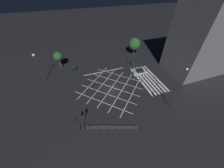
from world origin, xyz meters
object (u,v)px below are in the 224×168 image
(traffic_light_ne_main, at_px, (73,67))
(street_lamp_west, at_px, (193,55))
(traffic_light_sw_cross, at_px, (166,96))
(waiting_car, at_px, (139,72))
(street_lamp_far, at_px, (179,85))
(street_lamp_east, at_px, (36,61))
(traffic_light_nw_cross, at_px, (82,120))
(traffic_light_se_main, at_px, (132,60))
(traffic_light_median_south, at_px, (141,71))
(street_tree_far, at_px, (134,44))
(traffic_light_ne_cross, at_px, (70,68))
(street_tree_near, at_px, (58,57))
(traffic_light_nw_main, at_px, (77,121))

(traffic_light_ne_main, distance_m, street_lamp_west, 28.47)
(traffic_light_sw_cross, xyz_separation_m, waiting_car, (11.75, -0.97, -2.47))
(street_lamp_far, bearing_deg, waiting_car, 2.11)
(street_lamp_east, relative_size, street_lamp_west, 0.76)
(traffic_light_sw_cross, bearing_deg, traffic_light_ne_main, -46.22)
(traffic_light_nw_cross, distance_m, waiting_car, 21.19)
(traffic_light_se_main, relative_size, traffic_light_median_south, 0.81)
(street_tree_far, bearing_deg, traffic_light_median_south, 159.88)
(traffic_light_nw_cross, bearing_deg, traffic_light_ne_cross, 92.30)
(traffic_light_ne_cross, bearing_deg, traffic_light_sw_cross, -44.92)
(traffic_light_median_south, distance_m, traffic_light_nw_cross, 18.22)
(traffic_light_ne_main, relative_size, traffic_light_sw_cross, 0.90)
(traffic_light_nw_cross, bearing_deg, street_tree_near, 98.06)
(traffic_light_nw_cross, xyz_separation_m, street_lamp_far, (-0.46, -17.76, 2.79))
(street_lamp_east, bearing_deg, traffic_light_ne_cross, -88.11)
(street_lamp_west, relative_size, street_lamp_far, 1.06)
(traffic_light_se_main, bearing_deg, street_tree_near, -107.12)
(traffic_light_se_main, xyz_separation_m, street_lamp_west, (-10.61, -9.02, 5.24))
(traffic_light_sw_cross, bearing_deg, street_tree_far, -101.00)
(traffic_light_sw_cross, bearing_deg, traffic_light_se_main, -90.78)
(traffic_light_sw_cross, relative_size, street_lamp_east, 0.54)
(traffic_light_ne_main, relative_size, traffic_light_ne_cross, 1.15)
(traffic_light_sw_cross, height_order, street_lamp_west, street_lamp_west)
(traffic_light_nw_main, bearing_deg, traffic_light_median_south, -61.86)
(street_lamp_far, bearing_deg, traffic_light_sw_cross, 65.39)
(traffic_light_nw_main, distance_m, waiting_car, 21.59)
(street_lamp_east, height_order, waiting_car, street_lamp_east)
(traffic_light_nw_cross, distance_m, street_lamp_west, 26.47)
(traffic_light_sw_cross, height_order, traffic_light_nw_cross, traffic_light_nw_cross)
(street_tree_near, xyz_separation_m, street_tree_far, (0.71, -23.76, -0.06))
(traffic_light_se_main, xyz_separation_m, waiting_car, (-3.81, -0.75, -1.83))
(traffic_light_se_main, height_order, traffic_light_median_south, traffic_light_median_south)
(street_lamp_far, bearing_deg, street_tree_near, 43.13)
(traffic_light_median_south, bearing_deg, street_tree_far, -110.12)
(traffic_light_ne_main, relative_size, traffic_light_nw_cross, 0.84)
(traffic_light_nw_cross, xyz_separation_m, traffic_light_nw_main, (0.29, 0.74, -0.49))
(street_lamp_east, xyz_separation_m, street_tree_far, (5.55, -28.02, -2.21))
(traffic_light_se_main, bearing_deg, street_lamp_west, 40.37)
(traffic_light_ne_main, height_order, traffic_light_nw_cross, traffic_light_nw_cross)
(traffic_light_median_south, bearing_deg, traffic_light_sw_cross, 93.63)
(traffic_light_sw_cross, distance_m, street_tree_near, 29.07)
(street_tree_near, bearing_deg, waiting_car, -115.79)
(traffic_light_ne_main, xyz_separation_m, traffic_light_median_south, (-7.92, -15.58, 0.30))
(traffic_light_nw_main, height_order, waiting_car, traffic_light_nw_main)
(street_lamp_west, xyz_separation_m, street_lamp_far, (-5.60, 7.81, -1.70))
(traffic_light_se_main, xyz_separation_m, street_tree_near, (6.05, 19.64, 1.39))
(traffic_light_sw_cross, xyz_separation_m, street_tree_far, (22.32, -4.34, 0.70))
(traffic_light_ne_main, height_order, traffic_light_nw_main, traffic_light_ne_main)
(traffic_light_median_south, xyz_separation_m, street_tree_near, (12.68, 18.86, 0.82))
(traffic_light_nw_cross, distance_m, street_lamp_far, 17.99)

